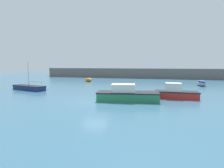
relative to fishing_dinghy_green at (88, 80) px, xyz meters
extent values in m
cube|color=#38667F|center=(9.01, -19.87, -0.52)|extent=(120.00, 120.00, 0.20)
cube|color=#66605B|center=(9.01, 13.86, 0.97)|extent=(55.44, 2.79, 2.77)
ellipsoid|color=orange|center=(0.00, 0.00, 0.00)|extent=(2.35, 1.88, 0.84)
cube|color=navy|center=(-3.33, -14.80, -0.13)|extent=(5.87, 2.74, 0.58)
cube|color=black|center=(-3.33, -14.80, 0.22)|extent=(5.99, 2.79, 0.12)
cylinder|color=silver|center=(-3.33, -14.80, 1.94)|extent=(0.11, 0.11, 3.57)
cylinder|color=silver|center=(-1.89, -15.15, 0.91)|extent=(2.89, 0.79, 0.09)
ellipsoid|color=gray|center=(22.71, -2.34, -0.01)|extent=(1.57, 3.36, 0.81)
ellipsoid|color=#23479E|center=(22.71, -2.34, 0.44)|extent=(1.42, 3.02, 0.24)
cube|color=red|center=(17.28, -15.96, -0.07)|extent=(4.59, 1.75, 0.69)
cube|color=black|center=(17.28, -15.96, 0.33)|extent=(4.68, 1.79, 0.12)
cube|color=silver|center=(16.93, -15.97, 0.79)|extent=(1.72, 1.42, 1.03)
cube|color=#287A4C|center=(12.27, -18.71, -0.01)|extent=(6.51, 3.04, 0.82)
cube|color=black|center=(12.27, -18.71, 0.46)|extent=(6.64, 3.10, 0.12)
cube|color=silver|center=(11.80, -18.78, 0.86)|extent=(2.63, 1.97, 0.93)
sphere|color=orange|center=(10.99, -4.51, -0.23)|extent=(0.39, 0.39, 0.39)
sphere|color=yellow|center=(9.92, -8.47, -0.19)|extent=(0.47, 0.47, 0.47)
camera|label=1|loc=(15.36, -36.48, 3.30)|focal=28.00mm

